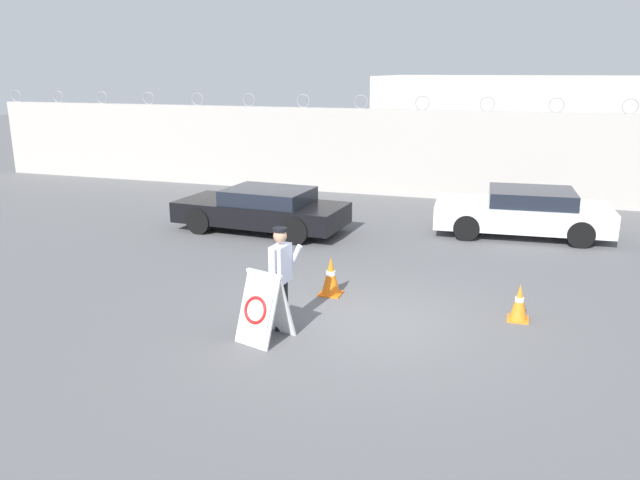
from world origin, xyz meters
TOP-DOWN VIEW (x-y plane):
  - ground_plane at (0.00, 0.00)m, footprint 90.00×90.00m
  - perimeter_wall at (-0.00, 11.15)m, footprint 36.00×0.30m
  - building_block at (1.57, 15.92)m, footprint 9.70×5.63m
  - barricade_sign at (-1.47, -1.24)m, footprint 0.86×0.93m
  - security_guard at (-1.37, -0.71)m, footprint 0.43×0.62m
  - traffic_cone_near at (-1.06, 1.10)m, footprint 0.41×0.41m
  - traffic_cone_mid at (2.41, 0.89)m, footprint 0.36×0.36m
  - parked_car_front_coupe at (-4.23, 5.19)m, footprint 4.62×2.19m
  - parked_car_rear_sedan at (2.38, 6.93)m, footprint 4.50×2.25m

SIDE VIEW (x-z plane):
  - ground_plane at x=0.00m, z-range 0.00..0.00m
  - traffic_cone_mid at x=2.41m, z-range 0.00..0.65m
  - traffic_cone_near at x=-1.06m, z-range 0.00..0.75m
  - barricade_sign at x=-1.47m, z-range 0.00..1.13m
  - parked_car_front_coupe at x=-4.23m, z-range 0.02..1.19m
  - parked_car_rear_sedan at x=2.38m, z-range 0.01..1.23m
  - security_guard at x=-1.37m, z-range 0.10..1.84m
  - perimeter_wall at x=0.00m, z-range -0.22..3.15m
  - building_block at x=1.57m, z-range 0.00..3.95m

